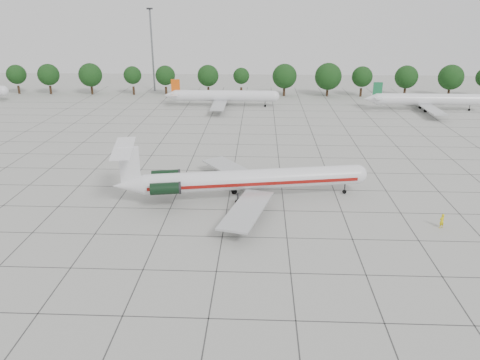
{
  "coord_description": "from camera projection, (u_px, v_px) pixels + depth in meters",
  "views": [
    {
      "loc": [
        4.46,
        -59.36,
        27.23
      ],
      "look_at": [
        1.74,
        2.6,
        3.5
      ],
      "focal_mm": 35.0,
      "sensor_mm": 36.0,
      "label": 1
    }
  ],
  "objects": [
    {
      "name": "bg_airliner_c",
      "position": [
        224.0,
        96.0,
        128.47
      ],
      "size": [
        28.24,
        27.2,
        7.4
      ],
      "color": "silver",
      "rests_on": "ground"
    },
    {
      "name": "ground_crew",
      "position": [
        442.0,
        221.0,
        59.79
      ],
      "size": [
        0.83,
        0.7,
        1.94
      ],
      "primitive_type": "imported",
      "rotation": [
        0.0,
        0.0,
        3.54
      ],
      "color": "yellow",
      "rests_on": "ground"
    },
    {
      "name": "main_airliner",
      "position": [
        240.0,
        180.0,
        67.69
      ],
      "size": [
        36.9,
        28.79,
        8.73
      ],
      "rotation": [
        0.0,
        0.0,
        0.18
      ],
      "color": "silver",
      "rests_on": "ground"
    },
    {
      "name": "floodlight_mast",
      "position": [
        152.0,
        45.0,
        147.27
      ],
      "size": [
        1.6,
        1.6,
        25.45
      ],
      "color": "slate",
      "rests_on": "ground"
    },
    {
      "name": "tree_line",
      "position": [
        208.0,
        76.0,
        142.96
      ],
      "size": [
        249.86,
        8.44,
        10.22
      ],
      "color": "#332114",
      "rests_on": "ground"
    },
    {
      "name": "apron_joints",
      "position": [
        233.0,
        173.0,
        79.3
      ],
      "size": [
        170.0,
        170.0,
        0.02
      ],
      "primitive_type": "cube",
      "color": "#383838",
      "rests_on": "ground"
    },
    {
      "name": "bg_airliner_d",
      "position": [
        427.0,
        100.0,
        123.82
      ],
      "size": [
        28.24,
        27.2,
        7.4
      ],
      "color": "silver",
      "rests_on": "ground"
    },
    {
      "name": "ground",
      "position": [
        227.0,
        210.0,
        65.3
      ],
      "size": [
        260.0,
        260.0,
        0.0
      ],
      "primitive_type": "plane",
      "color": "#A7A7A0",
      "rests_on": "ground"
    }
  ]
}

